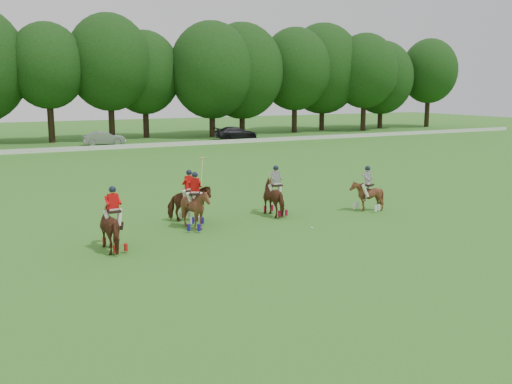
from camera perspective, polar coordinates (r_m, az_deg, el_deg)
name	(u,v)px	position (r m, az deg, el deg)	size (l,w,h in m)	color
ground	(244,255)	(20.75, -1.20, -6.28)	(180.00, 180.00, 0.00)	#386E1F
tree_line	(50,66)	(66.56, -19.88, 11.76)	(117.98, 14.32, 14.75)	black
boundary_rail	(68,149)	(56.84, -18.30, 4.09)	(120.00, 0.10, 0.44)	white
car_mid	(104,138)	(62.01, -14.93, 5.21)	(1.50, 4.30, 1.42)	gray
car_right	(236,133)	(66.91, -2.03, 5.93)	(2.04, 5.03, 1.46)	black
polo_red_a	(114,227)	(21.76, -14.01, -3.41)	(1.29, 2.10, 2.41)	#542816
polo_red_b	(190,203)	(25.65, -6.65, -1.14)	(1.70, 1.46, 2.37)	#542816
polo_red_c	(195,208)	(24.35, -6.08, -1.62)	(2.03, 2.10, 3.01)	#542816
polo_stripe_a	(276,197)	(26.85, 1.98, -0.53)	(1.25, 2.04, 2.38)	#542816
polo_stripe_b	(367,195)	(28.29, 11.02, -0.31)	(1.74, 1.79, 2.22)	#542816
polo_ball	(312,228)	(24.55, 5.61, -3.58)	(0.09, 0.09, 0.09)	white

